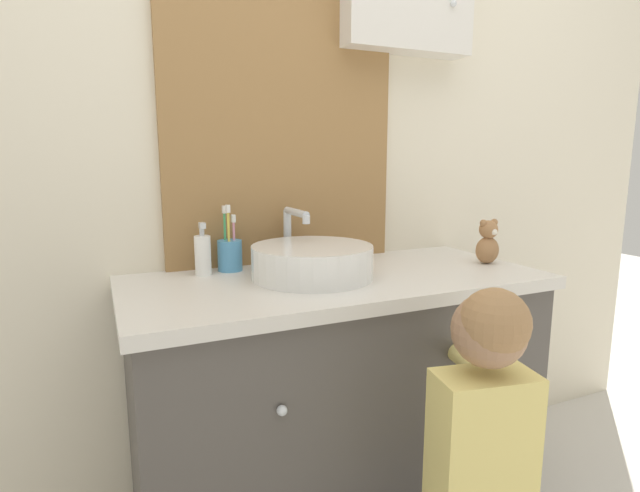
# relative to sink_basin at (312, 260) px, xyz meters

# --- Properties ---
(wall_back) EXTENTS (3.20, 0.18, 2.50)m
(wall_back) POSITION_rel_sink_basin_xyz_m (0.09, 0.27, 0.44)
(wall_back) COLOR beige
(wall_back) RESTS_ON ground_plane
(vanity_counter) EXTENTS (1.17, 0.54, 0.79)m
(vanity_counter) POSITION_rel_sink_basin_xyz_m (0.07, -0.02, -0.44)
(vanity_counter) COLOR #4C4742
(vanity_counter) RESTS_ON ground_plane
(sink_basin) EXTENTS (0.34, 0.39, 0.18)m
(sink_basin) POSITION_rel_sink_basin_xyz_m (0.00, 0.00, 0.00)
(sink_basin) COLOR white
(sink_basin) RESTS_ON vanity_counter
(toothbrush_holder) EXTENTS (0.07, 0.07, 0.20)m
(toothbrush_holder) POSITION_rel_sink_basin_xyz_m (-0.19, 0.18, 0.00)
(toothbrush_holder) COLOR #4C93C6
(toothbrush_holder) RESTS_ON vanity_counter
(soap_dispenser) EXTENTS (0.05, 0.05, 0.15)m
(soap_dispenser) POSITION_rel_sink_basin_xyz_m (-0.27, 0.15, 0.01)
(soap_dispenser) COLOR white
(soap_dispenser) RESTS_ON vanity_counter
(child_figure) EXTENTS (0.27, 0.41, 0.86)m
(child_figure) POSITION_rel_sink_basin_xyz_m (0.17, -0.51, -0.34)
(child_figure) COLOR slate
(child_figure) RESTS_ON ground_plane
(teddy_bear) EXTENTS (0.08, 0.07, 0.14)m
(teddy_bear) POSITION_rel_sink_basin_xyz_m (0.58, -0.06, 0.02)
(teddy_bear) COLOR #9E7047
(teddy_bear) RESTS_ON vanity_counter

